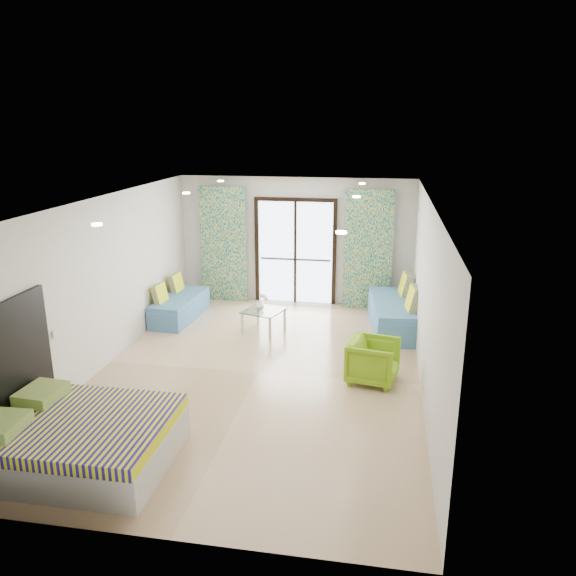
% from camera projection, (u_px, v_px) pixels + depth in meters
% --- Properties ---
extents(floor, '(5.00, 7.50, 0.01)m').
position_uv_depth(floor, '(258.00, 373.00, 8.85)').
color(floor, tan).
rests_on(floor, ground).
extents(ceiling, '(5.00, 7.50, 0.01)m').
position_uv_depth(ceiling, '(255.00, 201.00, 8.08)').
color(ceiling, silver).
rests_on(ceiling, ground).
extents(wall_back, '(5.00, 0.01, 2.70)m').
position_uv_depth(wall_back, '(296.00, 241.00, 12.01)').
color(wall_back, silver).
rests_on(wall_back, ground).
extents(wall_front, '(5.00, 0.01, 2.70)m').
position_uv_depth(wall_front, '(162.00, 413.00, 4.92)').
color(wall_front, silver).
rests_on(wall_front, ground).
extents(wall_left, '(0.01, 7.50, 2.70)m').
position_uv_depth(wall_left, '(103.00, 283.00, 8.87)').
color(wall_left, silver).
rests_on(wall_left, ground).
extents(wall_right, '(0.01, 7.50, 2.70)m').
position_uv_depth(wall_right, '(426.00, 299.00, 8.06)').
color(wall_right, silver).
rests_on(wall_right, ground).
extents(balcony_door, '(1.76, 0.08, 2.28)m').
position_uv_depth(balcony_door, '(295.00, 245.00, 12.00)').
color(balcony_door, black).
rests_on(balcony_door, floor).
extents(balcony_rail, '(1.52, 0.03, 0.04)m').
position_uv_depth(balcony_rail, '(295.00, 259.00, 12.10)').
color(balcony_rail, '#595451').
rests_on(balcony_rail, balcony_door).
extents(curtain_left, '(1.00, 0.10, 2.50)m').
position_uv_depth(curtain_left, '(224.00, 245.00, 12.12)').
color(curtain_left, silver).
rests_on(curtain_left, floor).
extents(curtain_right, '(1.00, 0.10, 2.50)m').
position_uv_depth(curtain_right, '(368.00, 250.00, 11.61)').
color(curtain_right, silver).
rests_on(curtain_right, floor).
extents(downlight_a, '(0.12, 0.12, 0.02)m').
position_uv_depth(downlight_a, '(97.00, 224.00, 6.43)').
color(downlight_a, '#FFE0B2').
rests_on(downlight_a, ceiling).
extents(downlight_b, '(0.12, 0.12, 0.02)m').
position_uv_depth(downlight_b, '(341.00, 232.00, 5.97)').
color(downlight_b, '#FFE0B2').
rests_on(downlight_b, ceiling).
extents(downlight_c, '(0.12, 0.12, 0.02)m').
position_uv_depth(downlight_c, '(186.00, 193.00, 9.26)').
color(downlight_c, '#FFE0B2').
rests_on(downlight_c, ceiling).
extents(downlight_d, '(0.12, 0.12, 0.02)m').
position_uv_depth(downlight_d, '(356.00, 197.00, 8.80)').
color(downlight_d, '#FFE0B2').
rests_on(downlight_d, ceiling).
extents(downlight_e, '(0.12, 0.12, 0.02)m').
position_uv_depth(downlight_e, '(220.00, 181.00, 11.15)').
color(downlight_e, '#FFE0B2').
rests_on(downlight_e, ceiling).
extents(downlight_f, '(0.12, 0.12, 0.02)m').
position_uv_depth(downlight_f, '(362.00, 183.00, 10.69)').
color(downlight_f, '#FFE0B2').
rests_on(downlight_f, ceiling).
extents(switch_plate, '(0.02, 0.10, 0.10)m').
position_uv_depth(switch_plate, '(55.00, 334.00, 7.58)').
color(switch_plate, silver).
rests_on(switch_plate, wall_left).
extents(bed, '(2.00, 1.63, 0.69)m').
position_uv_depth(bed, '(81.00, 440.00, 6.45)').
color(bed, silver).
rests_on(bed, floor).
extents(daybed_left, '(0.74, 1.68, 0.81)m').
position_uv_depth(daybed_left, '(179.00, 306.00, 11.22)').
color(daybed_left, teal).
rests_on(daybed_left, floor).
extents(daybed_right, '(1.00, 2.07, 0.98)m').
position_uv_depth(daybed_right, '(394.00, 314.00, 10.64)').
color(daybed_right, teal).
rests_on(daybed_right, floor).
extents(coffee_table, '(0.83, 0.83, 0.77)m').
position_uv_depth(coffee_table, '(264.00, 312.00, 10.44)').
color(coffee_table, silver).
rests_on(coffee_table, floor).
extents(vase, '(0.17, 0.18, 0.16)m').
position_uv_depth(vase, '(260.00, 305.00, 10.43)').
color(vase, white).
rests_on(vase, coffee_table).
extents(armchair, '(0.78, 0.82, 0.73)m').
position_uv_depth(armchair, '(373.00, 359.00, 8.46)').
color(armchair, '#79AD16').
rests_on(armchair, floor).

